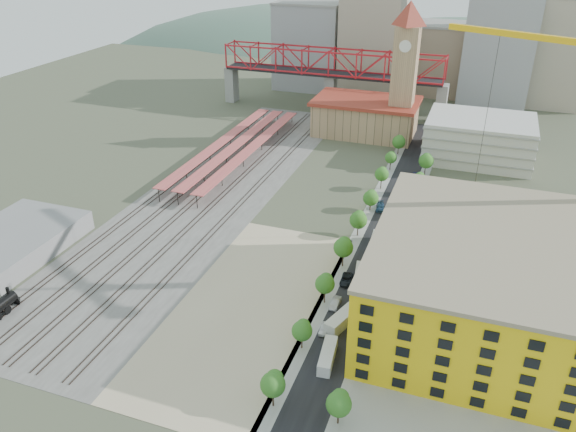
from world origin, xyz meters
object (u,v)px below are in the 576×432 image
(construction_building, at_px, (490,281))
(site_trailer_b, at_px, (343,319))
(site_trailer_c, at_px, (361,278))
(site_trailer_a, at_px, (328,356))
(car_0, at_px, (324,329))
(site_trailer_d, at_px, (376,243))
(clock_tower, at_px, (406,60))

(construction_building, xyz_separation_m, site_trailer_b, (-26.00, -10.61, -8.05))
(construction_building, height_order, site_trailer_c, construction_building)
(site_trailer_a, relative_size, site_trailer_b, 0.89)
(site_trailer_b, bearing_deg, site_trailer_c, 109.05)
(site_trailer_c, height_order, car_0, site_trailer_c)
(site_trailer_b, bearing_deg, site_trailer_d, 109.05)
(construction_building, bearing_deg, car_0, -154.04)
(clock_tower, height_order, site_trailer_a, clock_tower)
(car_0, bearing_deg, site_trailer_c, 75.65)
(clock_tower, relative_size, car_0, 13.00)
(site_trailer_b, bearing_deg, construction_building, 41.25)
(clock_tower, xyz_separation_m, site_trailer_a, (8.00, -121.81, -27.48))
(site_trailer_b, height_order, car_0, site_trailer_b)
(site_trailer_c, bearing_deg, clock_tower, 85.83)
(clock_tower, height_order, site_trailer_c, clock_tower)
(construction_building, height_order, site_trailer_b, construction_building)
(clock_tower, bearing_deg, site_trailer_b, -85.86)
(site_trailer_c, height_order, site_trailer_d, site_trailer_c)
(site_trailer_b, xyz_separation_m, site_trailer_c, (0.00, 15.21, -0.02))
(site_trailer_d, relative_size, car_0, 2.30)
(site_trailer_b, bearing_deg, clock_tower, 113.19)
(clock_tower, relative_size, construction_building, 1.03)
(construction_building, bearing_deg, clock_tower, 108.78)
(site_trailer_a, xyz_separation_m, site_trailer_c, (0.00, 26.42, 0.13))
(car_0, bearing_deg, site_trailer_b, 44.20)
(site_trailer_c, relative_size, car_0, 2.45)
(site_trailer_a, xyz_separation_m, site_trailer_b, (0.00, 11.21, 0.15))
(site_trailer_a, bearing_deg, site_trailer_d, 84.05)
(site_trailer_b, height_order, site_trailer_d, site_trailer_b)
(site_trailer_c, relative_size, site_trailer_d, 1.06)
(clock_tower, bearing_deg, construction_building, -71.22)
(clock_tower, bearing_deg, site_trailer_d, -84.23)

